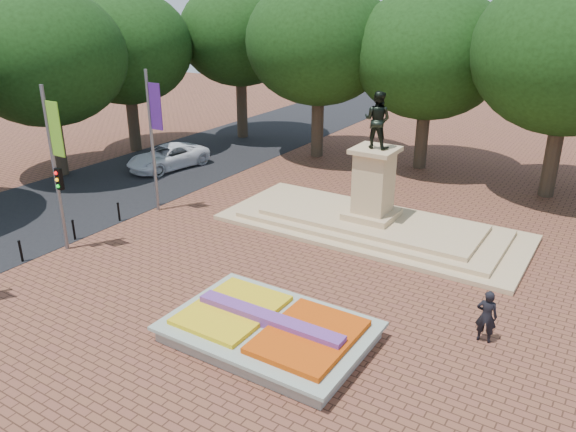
% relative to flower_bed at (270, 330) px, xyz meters
% --- Properties ---
extents(ground, '(90.00, 90.00, 0.00)m').
position_rel_flower_bed_xyz_m(ground, '(-1.03, 2.00, -0.38)').
color(ground, brown).
rests_on(ground, ground).
extents(asphalt_street, '(9.00, 90.00, 0.02)m').
position_rel_flower_bed_xyz_m(asphalt_street, '(-16.03, 7.00, -0.37)').
color(asphalt_street, black).
rests_on(asphalt_street, ground).
extents(flower_bed, '(6.30, 4.30, 0.91)m').
position_rel_flower_bed_xyz_m(flower_bed, '(0.00, 0.00, 0.00)').
color(flower_bed, gray).
rests_on(flower_bed, ground).
extents(monument, '(14.00, 6.00, 6.40)m').
position_rel_flower_bed_xyz_m(monument, '(-1.03, 10.00, 0.50)').
color(monument, tan).
rests_on(monument, ground).
extents(tree_row_back, '(44.80, 8.80, 10.43)m').
position_rel_flower_bed_xyz_m(tree_row_back, '(1.31, 20.00, 6.29)').
color(tree_row_back, '#382B1F').
rests_on(tree_row_back, ground).
extents(tree_row_street, '(8.40, 25.40, 9.98)m').
position_rel_flower_bed_xyz_m(tree_row_street, '(-20.53, 6.67, 6.01)').
color(tree_row_street, '#382B1F').
rests_on(tree_row_street, ground).
extents(banner_poles, '(0.88, 11.17, 7.00)m').
position_rel_flower_bed_xyz_m(banner_poles, '(-11.10, 0.69, 3.50)').
color(banner_poles, slate).
rests_on(banner_poles, ground).
extents(bollard_row, '(0.12, 13.12, 0.98)m').
position_rel_flower_bed_xyz_m(bollard_row, '(-11.73, 0.50, 0.15)').
color(bollard_row, black).
rests_on(bollard_row, ground).
extents(van, '(3.36, 5.61, 1.46)m').
position_rel_flower_bed_xyz_m(van, '(-15.87, 12.17, 0.35)').
color(van, white).
rests_on(van, ground).
extents(pedestrian, '(0.69, 0.49, 1.79)m').
position_rel_flower_bed_xyz_m(pedestrian, '(5.77, 3.60, 0.52)').
color(pedestrian, black).
rests_on(pedestrian, ground).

